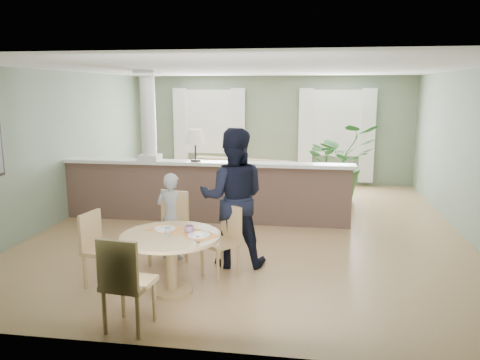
% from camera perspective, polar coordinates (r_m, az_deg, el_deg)
% --- Properties ---
extents(ground, '(8.00, 8.00, 0.00)m').
position_cam_1_polar(ground, '(8.26, 1.49, -5.70)').
color(ground, tan).
rests_on(ground, ground).
extents(room_shell, '(7.02, 8.02, 2.71)m').
position_cam_1_polar(room_shell, '(8.56, 1.88, 7.23)').
color(room_shell, gray).
rests_on(room_shell, ground).
extents(pony_wall, '(5.32, 0.38, 2.70)m').
position_cam_1_polar(pony_wall, '(8.45, -4.96, -0.41)').
color(pony_wall, brown).
rests_on(pony_wall, ground).
extents(sofa, '(3.19, 1.83, 0.88)m').
position_cam_1_polar(sofa, '(9.98, -0.56, -0.17)').
color(sofa, olive).
rests_on(sofa, ground).
extents(houseplant, '(1.89, 1.78, 1.67)m').
position_cam_1_polar(houseplant, '(10.24, 11.97, 2.14)').
color(houseplant, '#316829').
rests_on(houseplant, ground).
extents(dining_table, '(1.17, 1.17, 0.80)m').
position_cam_1_polar(dining_table, '(5.60, -8.33, -8.01)').
color(dining_table, tan).
rests_on(dining_table, ground).
extents(chair_far_boy, '(0.55, 0.55, 1.00)m').
position_cam_1_polar(chair_far_boy, '(6.55, -8.48, -5.31)').
color(chair_far_boy, tan).
rests_on(chair_far_boy, ground).
extents(chair_far_man, '(0.58, 0.58, 0.91)m').
position_cam_1_polar(chair_far_man, '(6.07, -1.91, -6.98)').
color(chair_far_man, tan).
rests_on(chair_far_man, ground).
extents(chair_near, '(0.50, 0.50, 0.99)m').
position_cam_1_polar(chair_near, '(4.81, -13.88, -11.75)').
color(chair_near, tan).
rests_on(chair_near, ground).
extents(chair_side, '(0.49, 0.49, 0.91)m').
position_cam_1_polar(chair_side, '(6.02, -16.85, -7.64)').
color(chair_side, tan).
rests_on(chair_side, ground).
extents(child_person, '(0.49, 0.36, 1.24)m').
position_cam_1_polar(child_person, '(6.67, -8.32, -4.37)').
color(child_person, '#929397').
rests_on(child_person, ground).
extents(man_person, '(0.99, 0.81, 1.88)m').
position_cam_1_polar(man_person, '(6.30, -0.86, -2.16)').
color(man_person, black).
rests_on(man_person, ground).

